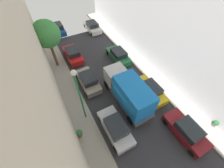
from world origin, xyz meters
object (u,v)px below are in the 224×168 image
at_px(potted_plant_2, 215,123).
at_px(parked_car_left_4, 58,29).
at_px(street_tree_0, 46,34).
at_px(parked_car_right_3, 118,56).
at_px(parked_car_right_4, 92,27).
at_px(delivery_truck, 128,92).
at_px(potted_plant_1, 79,133).
at_px(parked_car_right_2, 150,90).
at_px(parked_car_left_1, 116,128).
at_px(parked_car_right_1, 186,131).
at_px(lamp_post, 79,91).
at_px(parked_car_left_2, 88,81).
at_px(parked_car_left_3, 73,54).

bearing_deg(potted_plant_2, parked_car_left_4, 109.35).
distance_m(street_tree_0, potted_plant_2, 19.43).
distance_m(parked_car_right_3, potted_plant_2, 13.23).
bearing_deg(parked_car_right_4, parked_car_right_3, -90.00).
xyz_separation_m(delivery_truck, potted_plant_1, (-5.73, -1.19, -1.14)).
xyz_separation_m(parked_car_right_2, potted_plant_2, (3.05, -5.95, -0.15)).
height_order(parked_car_left_1, parked_car_right_2, same).
distance_m(parked_car_left_1, parked_car_right_1, 6.29).
distance_m(parked_car_left_1, parked_car_left_4, 20.07).
distance_m(parked_car_right_4, lamp_post, 17.30).
relative_size(street_tree_0, lamp_post, 0.96).
bearing_deg(street_tree_0, delivery_truck, -61.53).
relative_size(parked_car_left_1, parked_car_left_4, 1.00).
height_order(potted_plant_1, lamp_post, lamp_post).
height_order(parked_car_left_1, street_tree_0, street_tree_0).
bearing_deg(potted_plant_2, parked_car_right_4, 97.93).
bearing_deg(parked_car_right_1, parked_car_left_2, 119.02).
bearing_deg(delivery_truck, potted_plant_1, -168.29).
distance_m(parked_car_left_1, potted_plant_2, 9.34).
relative_size(parked_car_left_1, delivery_truck, 0.64).
height_order(parked_car_right_2, parked_car_right_3, same).
height_order(potted_plant_1, potted_plant_2, potted_plant_1).
bearing_deg(parked_car_right_2, parked_car_right_3, 90.00).
bearing_deg(lamp_post, parked_car_right_3, 40.64).
xyz_separation_m(parked_car_left_1, parked_car_right_1, (5.40, -3.23, 0.00)).
bearing_deg(parked_car_left_4, parked_car_right_4, -21.87).
bearing_deg(delivery_truck, street_tree_0, 118.47).
bearing_deg(parked_car_left_1, parked_car_left_2, 90.00).
height_order(street_tree_0, potted_plant_1, street_tree_0).
height_order(parked_car_left_2, parked_car_left_4, same).
height_order(parked_car_left_3, delivery_truck, delivery_truck).
distance_m(parked_car_left_3, potted_plant_1, 11.43).
height_order(parked_car_left_2, street_tree_0, street_tree_0).
relative_size(parked_car_left_4, potted_plant_2, 5.53).
distance_m(parked_car_left_3, lamp_post, 10.30).
bearing_deg(parked_car_right_1, parked_car_left_4, 103.05).
xyz_separation_m(parked_car_left_4, potted_plant_2, (8.45, -24.05, -0.15)).
xyz_separation_m(parked_car_left_2, street_tree_0, (-2.37, 5.13, 3.91)).
relative_size(parked_car_right_4, delivery_truck, 0.64).
height_order(parked_car_right_3, street_tree_0, street_tree_0).
relative_size(parked_car_left_3, parked_car_right_4, 1.00).
bearing_deg(parked_car_left_1, parked_car_left_4, 90.00).
height_order(parked_car_left_2, parked_car_left_3, same).
bearing_deg(parked_car_right_3, delivery_truck, -112.23).
xyz_separation_m(parked_car_left_3, parked_car_right_4, (5.40, 5.80, 0.00)).
height_order(parked_car_left_1, potted_plant_2, parked_car_left_1).
relative_size(parked_car_left_4, potted_plant_1, 4.65).
height_order(parked_car_right_1, street_tree_0, street_tree_0).
bearing_deg(parked_car_left_1, parked_car_right_1, -30.91).
relative_size(parked_car_right_4, potted_plant_2, 5.53).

